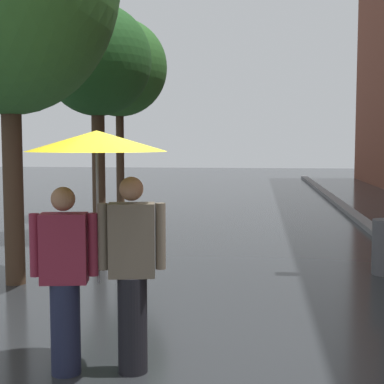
{
  "coord_description": "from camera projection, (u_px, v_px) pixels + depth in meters",
  "views": [
    {
      "loc": [
        0.57,
        -5.02,
        2.04
      ],
      "look_at": [
        -0.32,
        2.76,
        1.35
      ],
      "focal_mm": 53.57,
      "sensor_mm": 36.0,
      "label": 1
    }
  ],
  "objects": [
    {
      "name": "ground_plane",
      "position": [
        192.0,
        366.0,
        5.21
      ],
      "size": [
        80.0,
        80.0,
        0.0
      ],
      "primitive_type": "plane",
      "color": "#26282B"
    },
    {
      "name": "street_tree_1",
      "position": [
        97.0,
        62.0,
        11.97
      ],
      "size": [
        2.28,
        2.28,
        4.91
      ],
      "color": "#473323",
      "rests_on": "ground"
    },
    {
      "name": "kerb_strip",
      "position": [
        359.0,
        219.0,
        14.74
      ],
      "size": [
        0.3,
        36.0,
        0.12
      ],
      "primitive_type": "cube",
      "color": "slate",
      "rests_on": "ground"
    },
    {
      "name": "street_tree_2",
      "position": [
        119.0,
        68.0,
        15.04
      ],
      "size": [
        2.52,
        2.52,
        5.27
      ],
      "color": "#473323",
      "rests_on": "ground"
    },
    {
      "name": "couple_under_umbrella",
      "position": [
        98.0,
        208.0,
        4.95
      ],
      "size": [
        1.22,
        1.22,
        2.14
      ],
      "color": "#1E233D",
      "rests_on": "ground"
    }
  ]
}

